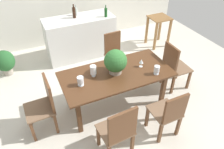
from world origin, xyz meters
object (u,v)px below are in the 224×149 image
object	(u,v)px
wine_bottle_green	(106,12)
wine_glass	(141,62)
chair_far_right	(115,52)
chair_foot_end	(173,65)
flower_centerpiece	(116,62)
wine_bottle_dark	(76,11)
chair_near_right	(169,113)
kitchen_counter	(80,37)
side_table	(159,26)
chair_near_left	(119,130)
dining_table	(116,77)
crystal_vase_center_near	(80,80)
crystal_vase_left	(157,69)
potted_plant_floor	(5,62)
crystal_vase_right	(93,70)
wine_bottle_amber	(74,12)
chair_head_end	(45,103)

from	to	relation	value
wine_bottle_green	wine_glass	bearing A→B (deg)	-93.11
chair_far_right	chair_foot_end	size ratio (longest dim) A/B	0.94
chair_far_right	flower_centerpiece	distance (m)	1.12
chair_foot_end	flower_centerpiece	xyz separation A→B (m)	(-1.24, 0.02, 0.42)
flower_centerpiece	wine_bottle_dark	xyz separation A→B (m)	(-0.01, 2.12, 0.11)
flower_centerpiece	chair_near_right	bearing A→B (deg)	-66.03
chair_near_right	chair_foot_end	bearing A→B (deg)	-130.92
chair_foot_end	kitchen_counter	xyz separation A→B (m)	(-1.26, 1.97, -0.05)
kitchen_counter	side_table	bearing A→B (deg)	-9.73
chair_near_left	wine_bottle_dark	distance (m)	3.17
dining_table	chair_near_right	distance (m)	1.05
flower_centerpiece	chair_near_left	bearing A→B (deg)	-112.79
chair_far_right	crystal_vase_center_near	distance (m)	1.49
flower_centerpiece	side_table	xyz separation A→B (m)	(2.00, 1.60, -0.41)
crystal_vase_left	potted_plant_floor	world-z (taller)	crystal_vase_left
chair_far_right	chair_foot_end	bearing A→B (deg)	-52.76
chair_far_right	side_table	world-z (taller)	chair_far_right
crystal_vase_left	wine_bottle_green	bearing A→B (deg)	90.78
crystal_vase_right	wine_bottle_amber	size ratio (longest dim) A/B	0.65
wine_bottle_dark	potted_plant_floor	distance (m)	1.93
crystal_vase_right	wine_bottle_dark	size ratio (longest dim) A/B	0.82
chair_near_right	kitchen_counter	size ratio (longest dim) A/B	0.56
wine_glass	kitchen_counter	distance (m)	2.06
wine_bottle_green	side_table	world-z (taller)	wine_bottle_green
wine_bottle_dark	wine_glass	bearing A→B (deg)	-76.90
wine_glass	chair_foot_end	bearing A→B (deg)	0.38
flower_centerpiece	wine_bottle_amber	bearing A→B (deg)	92.70
crystal_vase_right	potted_plant_floor	distance (m)	2.33
chair_far_right	dining_table	bearing A→B (deg)	-117.16
wine_bottle_dark	flower_centerpiece	bearing A→B (deg)	-89.64
wine_bottle_dark	wine_bottle_green	bearing A→B (deg)	-31.76
flower_centerpiece	kitchen_counter	world-z (taller)	flower_centerpiece
crystal_vase_center_near	wine_bottle_green	world-z (taller)	wine_bottle_green
wine_glass	wine_bottle_green	distance (m)	1.79
flower_centerpiece	crystal_vase_left	xyz separation A→B (m)	(0.61, -0.32, -0.13)
crystal_vase_center_near	side_table	size ratio (longest dim) A/B	0.20
dining_table	crystal_vase_center_near	size ratio (longest dim) A/B	12.16
crystal_vase_left	potted_plant_floor	bearing A→B (deg)	137.65
chair_near_right	wine_bottle_green	bearing A→B (deg)	-93.70
chair_near_left	crystal_vase_left	bearing A→B (deg)	-150.77
crystal_vase_right	kitchen_counter	distance (m)	1.95
chair_foot_end	potted_plant_floor	world-z (taller)	chair_foot_end
wine_bottle_dark	chair_head_end	bearing A→B (deg)	-119.77
wine_bottle_amber	wine_bottle_dark	distance (m)	0.15
side_table	chair_near_left	bearing A→B (deg)	-133.16
crystal_vase_center_near	kitchen_counter	distance (m)	2.14
wine_glass	wine_bottle_green	world-z (taller)	wine_bottle_green
kitchen_counter	wine_bottle_amber	bearing A→B (deg)	148.54
crystal_vase_center_near	side_table	xyz separation A→B (m)	(2.64, 1.67, -0.27)
chair_near_left	crystal_vase_right	size ratio (longest dim) A/B	4.92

